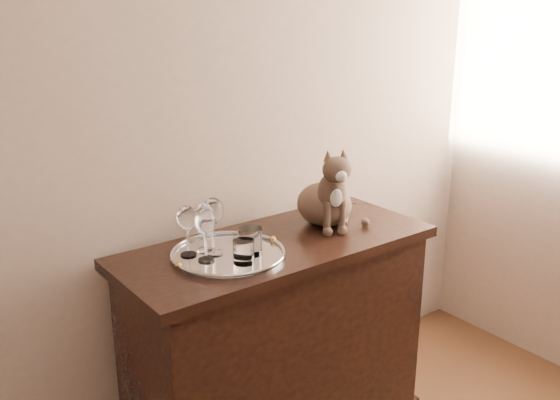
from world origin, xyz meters
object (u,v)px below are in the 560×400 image
(wine_glass_d, at_px, (213,226))
(tumbler_b, at_px, (244,252))
(wine_glass_b, at_px, (205,227))
(tray, at_px, (228,255))
(wine_glass_c, at_px, (206,235))
(sideboard, at_px, (277,343))
(wine_glass_a, at_px, (187,231))
(tumbler_a, at_px, (250,241))
(cat, at_px, (325,184))

(wine_glass_d, height_order, tumbler_b, wine_glass_d)
(wine_glass_b, bearing_deg, tray, -59.29)
(wine_glass_d, bearing_deg, wine_glass_c, -142.90)
(sideboard, xyz_separation_m, wine_glass_a, (-0.33, 0.07, 0.52))
(tray, height_order, wine_glass_c, wine_glass_c)
(wine_glass_a, relative_size, wine_glass_c, 0.98)
(wine_glass_a, relative_size, tumbler_b, 2.23)
(wine_glass_d, distance_m, tumbler_b, 0.15)
(sideboard, distance_m, tumbler_a, 0.51)
(tray, bearing_deg, tumbler_b, -89.09)
(tumbler_a, relative_size, cat, 0.29)
(wine_glass_c, bearing_deg, cat, 5.43)
(tray, xyz_separation_m, cat, (0.48, 0.05, 0.16))
(wine_glass_b, bearing_deg, sideboard, -14.99)
(sideboard, distance_m, wine_glass_c, 0.61)
(tumbler_a, bearing_deg, wine_glass_b, 131.65)
(wine_glass_a, distance_m, wine_glass_d, 0.09)
(wine_glass_b, height_order, wine_glass_d, wine_glass_d)
(wine_glass_d, bearing_deg, cat, 1.53)
(wine_glass_d, relative_size, tumbler_a, 2.14)
(sideboard, relative_size, wine_glass_d, 5.88)
(tumbler_a, bearing_deg, wine_glass_c, 164.24)
(wine_glass_c, relative_size, tumbler_a, 1.93)
(tumbler_b, bearing_deg, wine_glass_d, 105.06)
(wine_glass_b, height_order, cat, cat)
(wine_glass_c, xyz_separation_m, wine_glass_d, (0.05, 0.04, 0.01))
(wine_glass_a, bearing_deg, tumbler_b, -56.13)
(sideboard, height_order, tumbler_a, tumbler_a)
(sideboard, xyz_separation_m, tumbler_b, (-0.22, -0.10, 0.47))
(tray, distance_m, wine_glass_d, 0.12)
(tumbler_b, bearing_deg, cat, 17.04)
(wine_glass_c, distance_m, cat, 0.58)
(wine_glass_c, height_order, wine_glass_d, wine_glass_d)
(tray, relative_size, wine_glass_b, 2.26)
(wine_glass_d, xyz_separation_m, tumbler_b, (0.04, -0.13, -0.06))
(tray, height_order, wine_glass_a, wine_glass_a)
(cat, bearing_deg, wine_glass_d, -157.57)
(sideboard, distance_m, wine_glass_a, 0.62)
(wine_glass_a, relative_size, cat, 0.55)
(wine_glass_d, xyz_separation_m, tumbler_a, (0.10, -0.08, -0.05))
(tumbler_b, bearing_deg, wine_glass_c, 133.82)
(wine_glass_a, bearing_deg, wine_glass_b, 0.52)
(wine_glass_a, relative_size, tumbler_a, 1.90)
(sideboard, distance_m, tumbler_b, 0.53)
(wine_glass_d, xyz_separation_m, cat, (0.52, 0.01, 0.05))
(wine_glass_b, xyz_separation_m, tumbler_a, (0.11, -0.12, -0.04))
(wine_glass_c, height_order, tumbler_a, wine_glass_c)
(wine_glass_c, distance_m, tumbler_b, 0.14)
(tumbler_a, xyz_separation_m, cat, (0.42, 0.10, 0.11))
(sideboard, distance_m, cat, 0.65)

